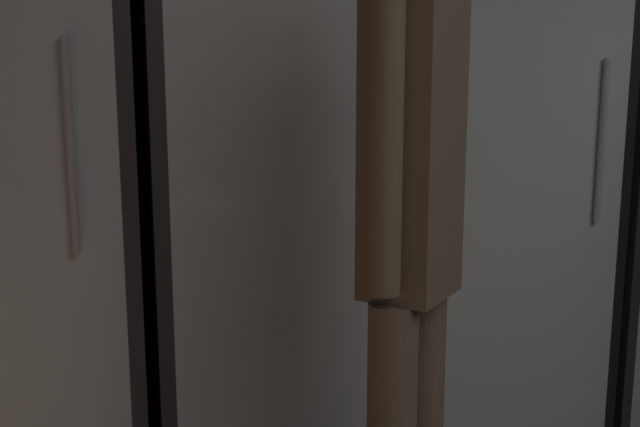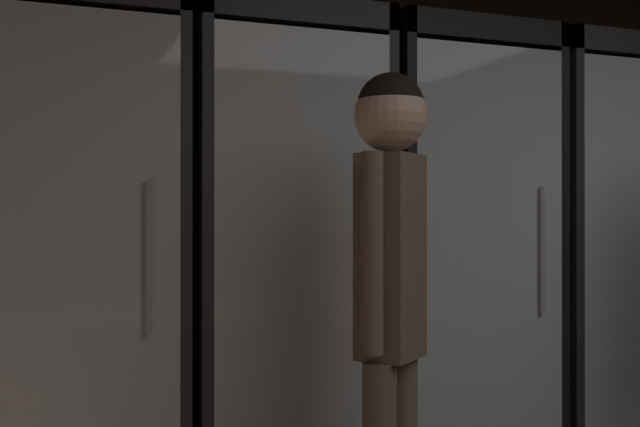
{
  "view_description": "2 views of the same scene",
  "coord_description": "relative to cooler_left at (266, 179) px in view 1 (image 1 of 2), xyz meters",
  "views": [
    {
      "loc": [
        -1.73,
        0.85,
        1.18
      ],
      "look_at": [
        -1.12,
        2.65,
        0.9
      ],
      "focal_mm": 34.62,
      "sensor_mm": 36.0,
      "label": 1
    },
    {
      "loc": [
        -2.15,
        -0.08,
        1.26
      ],
      "look_at": [
        -1.09,
        2.75,
        1.27
      ],
      "focal_mm": 42.18,
      "sensor_mm": 36.0,
      "label": 2
    }
  ],
  "objects": [
    {
      "name": "shopper_far",
      "position": [
        0.12,
        -0.76,
        0.07
      ],
      "size": [
        0.26,
        0.25,
        1.69
      ],
      "color": "#72604C",
      "rests_on": "ground"
    },
    {
      "name": "cooler_center",
      "position": [
        0.77,
        0.0,
        -0.0
      ],
      "size": [
        0.73,
        0.6,
        2.04
      ],
      "color": "black",
      "rests_on": "ground"
    },
    {
      "name": "wall_back",
      "position": [
        1.27,
        0.29,
        0.4
      ],
      "size": [
        6.0,
        0.06,
        2.8
      ],
      "primitive_type": "cube",
      "color": "black",
      "rests_on": "ground"
    },
    {
      "name": "cooler_left",
      "position": [
        0.0,
        0.0,
        0.0
      ],
      "size": [
        0.73,
        0.6,
        2.04
      ],
      "color": "#2B2B30",
      "rests_on": "ground"
    }
  ]
}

